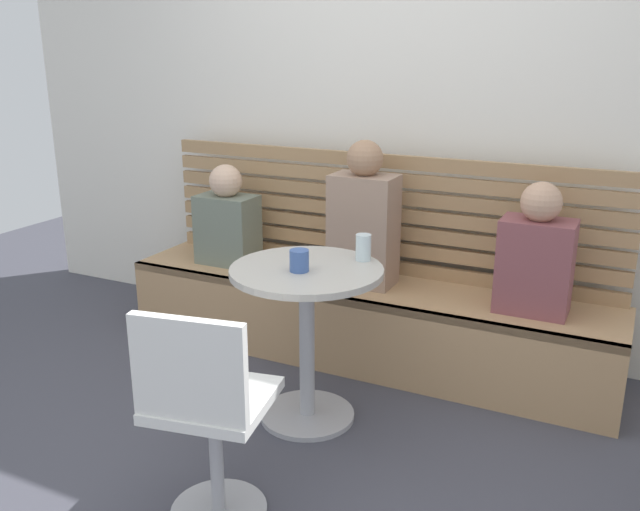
{
  "coord_description": "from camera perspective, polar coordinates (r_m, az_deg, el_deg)",
  "views": [
    {
      "loc": [
        1.32,
        -2.01,
        1.68
      ],
      "look_at": [
        0.01,
        0.66,
        0.75
      ],
      "focal_mm": 38.18,
      "sensor_mm": 36.0,
      "label": 1
    }
  ],
  "objects": [
    {
      "name": "ground",
      "position": [
        2.93,
        -6.17,
        -17.68
      ],
      "size": [
        8.0,
        8.0,
        0.0
      ],
      "primitive_type": "plane",
      "color": "#42424C"
    },
    {
      "name": "back_wall",
      "position": [
        3.89,
        6.39,
        13.85
      ],
      "size": [
        5.2,
        0.1,
        2.9
      ],
      "primitive_type": "cube",
      "color": "white",
      "rests_on": "ground"
    },
    {
      "name": "cup_glass_tall",
      "position": [
        3.07,
        3.66,
        0.68
      ],
      "size": [
        0.07,
        0.07,
        0.12
      ],
      "primitive_type": "cylinder",
      "color": "silver",
      "rests_on": "cafe_table"
    },
    {
      "name": "cup_mug_blue",
      "position": [
        2.92,
        -1.75,
        -0.43
      ],
      "size": [
        0.08,
        0.08,
        0.09
      ],
      "primitive_type": "cylinder",
      "color": "#3D5B9E",
      "rests_on": "cafe_table"
    },
    {
      "name": "person_adult",
      "position": [
        3.59,
        3.72,
        2.92
      ],
      "size": [
        0.34,
        0.22,
        0.77
      ],
      "color": "#9E7F6B",
      "rests_on": "booth_bench"
    },
    {
      "name": "person_child_middle",
      "position": [
        4.0,
        -7.78,
        2.91
      ],
      "size": [
        0.34,
        0.22,
        0.58
      ],
      "color": "slate",
      "rests_on": "booth_bench"
    },
    {
      "name": "person_child_left",
      "position": [
        3.37,
        17.65,
        -0.03
      ],
      "size": [
        0.34,
        0.22,
        0.64
      ],
      "color": "brown",
      "rests_on": "booth_bench"
    },
    {
      "name": "booth_backrest",
      "position": [
        3.8,
        5.02,
        3.57
      ],
      "size": [
        2.65,
        0.04,
        0.67
      ],
      "color": "#A68157",
      "rests_on": "booth_bench"
    },
    {
      "name": "white_chair",
      "position": [
        2.45,
        -9.56,
        -12.66
      ],
      "size": [
        0.47,
        0.47,
        0.85
      ],
      "color": "#ADADB2",
      "rests_on": "ground"
    },
    {
      "name": "booth_bench",
      "position": [
        3.76,
        3.46,
        -5.48
      ],
      "size": [
        2.7,
        0.52,
        0.44
      ],
      "color": "tan",
      "rests_on": "ground"
    },
    {
      "name": "cafe_table",
      "position": [
        3.06,
        -1.12,
        -4.97
      ],
      "size": [
        0.68,
        0.68,
        0.74
      ],
      "color": "#ADADB2",
      "rests_on": "ground"
    }
  ]
}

